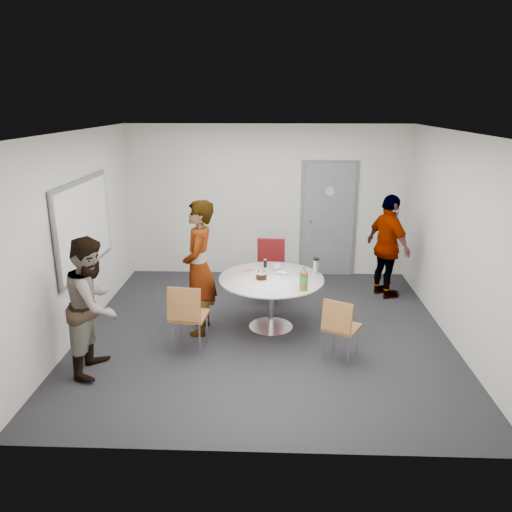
{
  "coord_description": "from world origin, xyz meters",
  "views": [
    {
      "loc": [
        0.13,
        -6.31,
        3.06
      ],
      "look_at": [
        -0.12,
        0.25,
        1.02
      ],
      "focal_mm": 35.0,
      "sensor_mm": 36.0,
      "label": 1
    }
  ],
  "objects_px": {
    "table": "(273,285)",
    "chair_near_right": "(340,324)",
    "person_main": "(199,268)",
    "whiteboard": "(84,225)",
    "chair_near_left": "(187,312)",
    "person_left": "(93,305)",
    "chair_far": "(270,263)",
    "person_right": "(388,247)",
    "door": "(328,220)"
  },
  "relations": [
    {
      "from": "person_left",
      "to": "person_right",
      "type": "distance_m",
      "value": 4.62
    },
    {
      "from": "table",
      "to": "whiteboard",
      "type": "bearing_deg",
      "value": 178.12
    },
    {
      "from": "chair_near_left",
      "to": "whiteboard",
      "type": "bearing_deg",
      "value": 157.9
    },
    {
      "from": "chair_near_left",
      "to": "person_right",
      "type": "height_order",
      "value": "person_right"
    },
    {
      "from": "chair_near_left",
      "to": "chair_far",
      "type": "xyz_separation_m",
      "value": [
        1.02,
        1.9,
        0.04
      ]
    },
    {
      "from": "person_main",
      "to": "person_right",
      "type": "xyz_separation_m",
      "value": [
        2.82,
        1.43,
        -0.08
      ]
    },
    {
      "from": "door",
      "to": "person_right",
      "type": "bearing_deg",
      "value": -51.43
    },
    {
      "from": "table",
      "to": "chair_near_right",
      "type": "height_order",
      "value": "table"
    },
    {
      "from": "table",
      "to": "person_main",
      "type": "relative_size",
      "value": 0.78
    },
    {
      "from": "whiteboard",
      "to": "person_right",
      "type": "bearing_deg",
      "value": 15.41
    },
    {
      "from": "whiteboard",
      "to": "chair_near_left",
      "type": "distance_m",
      "value": 1.95
    },
    {
      "from": "door",
      "to": "whiteboard",
      "type": "relative_size",
      "value": 1.12
    },
    {
      "from": "person_left",
      "to": "chair_near_right",
      "type": "bearing_deg",
      "value": -82.71
    },
    {
      "from": "door",
      "to": "person_main",
      "type": "height_order",
      "value": "door"
    },
    {
      "from": "chair_near_right",
      "to": "person_main",
      "type": "xyz_separation_m",
      "value": [
        -1.81,
        0.76,
        0.43
      ]
    },
    {
      "from": "door",
      "to": "whiteboard",
      "type": "distance_m",
      "value": 4.25
    },
    {
      "from": "chair_near_left",
      "to": "person_main",
      "type": "relative_size",
      "value": 0.5
    },
    {
      "from": "chair_near_left",
      "to": "chair_far",
      "type": "bearing_deg",
      "value": 68.58
    },
    {
      "from": "chair_near_left",
      "to": "chair_near_right",
      "type": "distance_m",
      "value": 1.88
    },
    {
      "from": "whiteboard",
      "to": "chair_near_left",
      "type": "relative_size",
      "value": 2.08
    },
    {
      "from": "whiteboard",
      "to": "person_right",
      "type": "relative_size",
      "value": 1.13
    },
    {
      "from": "whiteboard",
      "to": "chair_far",
      "type": "height_order",
      "value": "whiteboard"
    },
    {
      "from": "person_right",
      "to": "person_main",
      "type": "bearing_deg",
      "value": 90.79
    },
    {
      "from": "table",
      "to": "person_right",
      "type": "height_order",
      "value": "person_right"
    },
    {
      "from": "whiteboard",
      "to": "table",
      "type": "height_order",
      "value": "whiteboard"
    },
    {
      "from": "whiteboard",
      "to": "chair_near_right",
      "type": "bearing_deg",
      "value": -16.0
    },
    {
      "from": "chair_near_right",
      "to": "chair_far",
      "type": "bearing_deg",
      "value": 141.15
    },
    {
      "from": "chair_far",
      "to": "person_main",
      "type": "bearing_deg",
      "value": 57.18
    },
    {
      "from": "chair_far",
      "to": "person_right",
      "type": "xyz_separation_m",
      "value": [
        1.88,
        0.15,
        0.24
      ]
    },
    {
      "from": "table",
      "to": "chair_near_left",
      "type": "distance_m",
      "value": 1.31
    },
    {
      "from": "chair_near_right",
      "to": "chair_far",
      "type": "relative_size",
      "value": 0.84
    },
    {
      "from": "person_main",
      "to": "chair_far",
      "type": "bearing_deg",
      "value": 143.41
    },
    {
      "from": "chair_near_left",
      "to": "person_left",
      "type": "bearing_deg",
      "value": -150.05
    },
    {
      "from": "whiteboard",
      "to": "table",
      "type": "distance_m",
      "value": 2.71
    },
    {
      "from": "whiteboard",
      "to": "chair_near_right",
      "type": "distance_m",
      "value": 3.66
    },
    {
      "from": "door",
      "to": "person_main",
      "type": "bearing_deg",
      "value": -128.37
    },
    {
      "from": "person_left",
      "to": "chair_far",
      "type": "bearing_deg",
      "value": -39.5
    },
    {
      "from": "person_left",
      "to": "person_right",
      "type": "xyz_separation_m",
      "value": [
        3.9,
        2.48,
        0.03
      ]
    },
    {
      "from": "whiteboard",
      "to": "chair_near_right",
      "type": "height_order",
      "value": "whiteboard"
    },
    {
      "from": "whiteboard",
      "to": "chair_far",
      "type": "xyz_separation_m",
      "value": [
        2.53,
        1.06,
        -0.85
      ]
    },
    {
      "from": "whiteboard",
      "to": "table",
      "type": "xyz_separation_m",
      "value": [
        2.59,
        -0.08,
        -0.8
      ]
    },
    {
      "from": "table",
      "to": "person_left",
      "type": "relative_size",
      "value": 0.88
    },
    {
      "from": "door",
      "to": "whiteboard",
      "type": "bearing_deg",
      "value": -147.34
    },
    {
      "from": "person_main",
      "to": "person_left",
      "type": "xyz_separation_m",
      "value": [
        -1.08,
        -1.06,
        -0.11
      ]
    },
    {
      "from": "person_main",
      "to": "chair_near_right",
      "type": "bearing_deg",
      "value": 67.21
    },
    {
      "from": "whiteboard",
      "to": "table",
      "type": "relative_size",
      "value": 1.32
    },
    {
      "from": "door",
      "to": "table",
      "type": "height_order",
      "value": "door"
    },
    {
      "from": "chair_near_left",
      "to": "chair_far",
      "type": "relative_size",
      "value": 0.94
    },
    {
      "from": "chair_far",
      "to": "chair_near_left",
      "type": "bearing_deg",
      "value": 65.64
    },
    {
      "from": "chair_near_left",
      "to": "person_left",
      "type": "relative_size",
      "value": 0.56
    }
  ]
}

